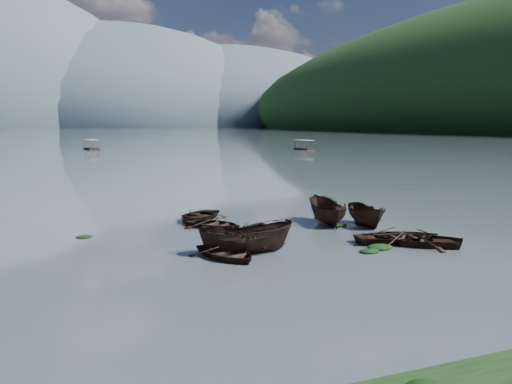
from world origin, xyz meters
name	(u,v)px	position (x,y,z in m)	size (l,w,h in m)	color
ground_plane	(357,262)	(0.00, 0.00, 0.00)	(2400.00, 2400.00, 0.00)	#4B565E
haze_mtn_c	(114,126)	(140.00, 900.00, 0.00)	(520.00, 520.00, 260.00)	#475666
haze_mtn_d	(221,126)	(320.00, 900.00, 0.00)	(520.00, 520.00, 220.00)	#475666
rowboat_0	(227,258)	(-5.36, 3.25, 0.00)	(2.92, 4.09, 0.85)	black
rowboat_1	(257,238)	(-2.02, 7.18, 0.00)	(3.60, 5.04, 1.04)	black
rowboat_2	(246,253)	(-4.12, 3.76, 0.00)	(1.80, 4.79, 1.85)	black
rowboat_3	(416,244)	(5.16, 2.03, 0.00)	(3.38, 4.73, 0.98)	black
rowboat_4	(398,243)	(4.58, 2.83, 0.00)	(3.43, 4.80, 0.99)	black
rowboat_5	(366,226)	(5.91, 7.85, 0.00)	(1.59, 4.24, 1.64)	black
rowboat_6	(214,228)	(-3.27, 11.13, 0.00)	(2.80, 3.92, 0.81)	black
rowboat_7	(198,220)	(-3.30, 14.32, 0.00)	(3.15, 4.41, 0.91)	black
rowboat_8	(326,224)	(3.91, 9.47, 0.00)	(1.81, 4.82, 1.86)	black
weed_clump_0	(215,252)	(-5.46, 4.65, 0.00)	(1.26, 1.03, 0.28)	black
weed_clump_1	(370,252)	(1.73, 1.45, 0.00)	(1.08, 0.87, 0.24)	black
weed_clump_2	(380,249)	(2.70, 1.93, 0.00)	(1.38, 1.10, 0.30)	black
weed_clump_3	(321,218)	(4.70, 11.49, 0.00)	(0.99, 0.83, 0.22)	black
weed_clump_4	(388,240)	(4.55, 3.68, 0.00)	(1.25, 0.99, 0.26)	black
weed_clump_5	(84,237)	(-11.14, 11.19, 0.00)	(0.94, 0.76, 0.20)	black
weed_clump_6	(211,247)	(-5.28, 5.95, 0.00)	(0.98, 0.81, 0.20)	black
weed_clump_7	(338,226)	(4.16, 8.42, 0.00)	(1.16, 0.93, 0.25)	black
pontoon_centre	(92,149)	(3.77, 121.27, 0.00)	(2.48, 5.95, 2.28)	black
pontoon_right	(304,149)	(51.06, 100.06, 0.00)	(2.40, 5.76, 2.21)	black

